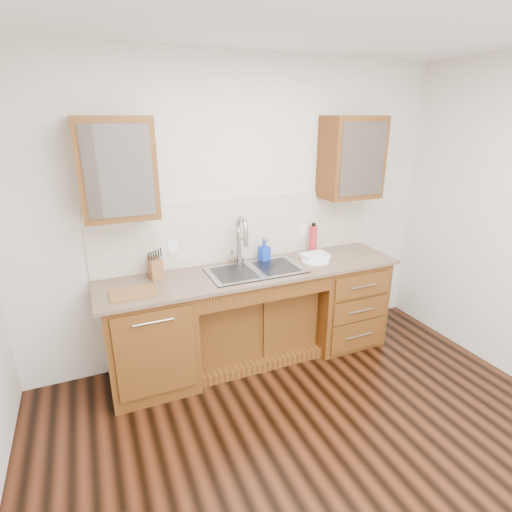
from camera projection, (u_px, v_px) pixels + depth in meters
name	position (u px, v px, depth m)	size (l,w,h in m)	color
ground	(340.00, 480.00, 2.61)	(4.00, 3.50, 0.10)	#39190B
wall_back	(239.00, 212.00, 3.70)	(4.00, 0.10, 2.70)	beige
base_cabinet_left	(150.00, 338.00, 3.34)	(0.70, 0.62, 0.88)	#593014
base_cabinet_center	(251.00, 321.00, 3.80)	(1.20, 0.44, 0.70)	#593014
base_cabinet_right	(341.00, 299.00, 4.04)	(0.70, 0.62, 0.88)	#593014
countertop	(255.00, 272.00, 3.53)	(2.70, 0.65, 0.03)	#84705B
backsplash	(242.00, 229.00, 3.69)	(2.70, 0.02, 0.59)	beige
sink	(256.00, 280.00, 3.54)	(0.84, 0.46, 0.19)	#9E9EA5
faucet	(239.00, 243.00, 3.61)	(0.04, 0.04, 0.40)	#999993
filter_tap	(263.00, 247.00, 3.74)	(0.02, 0.02, 0.24)	#999993
upper_cabinet_left	(117.00, 169.00, 2.96)	(0.55, 0.34, 0.75)	#593014
upper_cabinet_right	(351.00, 158.00, 3.74)	(0.55, 0.34, 0.75)	#593014
outlet_left	(173.00, 247.00, 3.47)	(0.08, 0.01, 0.12)	white
outlet_right	(303.00, 231.00, 3.95)	(0.08, 0.01, 0.12)	white
soap_bottle	(264.00, 251.00, 3.72)	(0.09, 0.09, 0.20)	#1137BD
water_bottle	(313.00, 239.00, 3.92)	(0.07, 0.07, 0.27)	#B51F2A
plate	(315.00, 261.00, 3.73)	(0.26, 0.26, 0.01)	white
dish_towel	(315.00, 256.00, 3.78)	(0.25, 0.18, 0.04)	silver
knife_block	(155.00, 268.00, 3.32)	(0.10, 0.16, 0.17)	brown
cutting_board	(133.00, 293.00, 3.04)	(0.34, 0.24, 0.02)	brown
cup_left_a	(96.00, 178.00, 2.92)	(0.11, 0.11, 0.09)	white
cup_left_b	(133.00, 175.00, 3.02)	(0.11, 0.11, 0.10)	white
cup_right_a	(337.00, 164.00, 3.70)	(0.11, 0.11, 0.09)	white
cup_right_b	(362.00, 163.00, 3.80)	(0.10, 0.10, 0.10)	white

